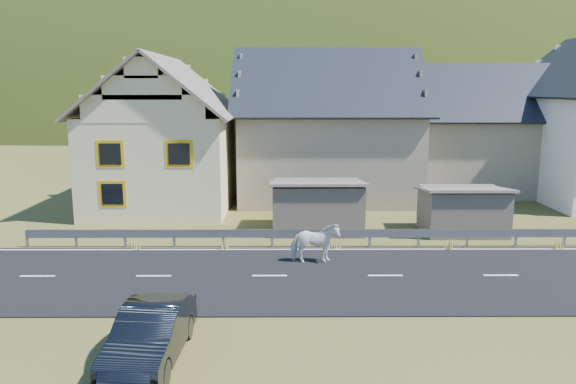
{
  "coord_description": "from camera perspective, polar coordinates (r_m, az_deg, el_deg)",
  "views": [
    {
      "loc": [
        -3.47,
        -18.49,
        6.4
      ],
      "look_at": [
        -3.35,
        3.09,
        2.41
      ],
      "focal_mm": 35.0,
      "sensor_mm": 36.0,
      "label": 1
    }
  ],
  "objects": [
    {
      "name": "ground",
      "position": [
        19.88,
        9.86,
        -8.47
      ],
      "size": [
        160.0,
        160.0,
        0.0
      ],
      "primitive_type": "plane",
      "color": "#3C4419",
      "rests_on": "ground"
    },
    {
      "name": "road",
      "position": [
        19.87,
        9.86,
        -8.42
      ],
      "size": [
        60.0,
        7.0,
        0.04
      ],
      "primitive_type": "cube",
      "color": "black",
      "rests_on": "ground"
    },
    {
      "name": "car",
      "position": [
        14.1,
        -13.8,
        -13.85
      ],
      "size": [
        1.59,
        4.1,
        1.33
      ],
      "primitive_type": "imported",
      "rotation": [
        0.0,
        0.0,
        -0.05
      ],
      "color": "black",
      "rests_on": "ground"
    },
    {
      "name": "house_stone_b",
      "position": [
        37.68,
        19.14,
        6.61
      ],
      "size": [
        9.8,
        8.8,
        8.1
      ],
      "color": "gray",
      "rests_on": "ground"
    },
    {
      "name": "horse",
      "position": [
        20.8,
        2.73,
        -5.19
      ],
      "size": [
        0.95,
        1.84,
        1.5
      ],
      "primitive_type": "imported",
      "rotation": [
        0.0,
        0.0,
        1.65
      ],
      "color": "white",
      "rests_on": "road"
    },
    {
      "name": "conifer_patch",
      "position": [
        138.44,
        -22.49,
        9.54
      ],
      "size": [
        76.0,
        50.0,
        28.0
      ],
      "primitive_type": "ellipsoid",
      "color": "black",
      "rests_on": "ground"
    },
    {
      "name": "guardrail",
      "position": [
        23.19,
        8.32,
        -4.22
      ],
      "size": [
        28.1,
        0.09,
        0.75
      ],
      "color": "#93969B",
      "rests_on": "ground"
    },
    {
      "name": "mountain",
      "position": [
        200.42,
        2.12,
        2.91
      ],
      "size": [
        440.0,
        280.0,
        260.0
      ],
      "primitive_type": "ellipsoid",
      "color": "#273810",
      "rests_on": "ground"
    },
    {
      "name": "shed_right",
      "position": [
        26.32,
        17.33,
        -1.85
      ],
      "size": [
        3.8,
        2.9,
        2.2
      ],
      "primitive_type": "cube",
      "color": "#706356",
      "rests_on": "ground"
    },
    {
      "name": "house_stone_a",
      "position": [
        33.63,
        3.93,
        7.44
      ],
      "size": [
        10.8,
        9.8,
        8.9
      ],
      "color": "gray",
      "rests_on": "ground"
    },
    {
      "name": "shed_left",
      "position": [
        25.59,
        2.98,
        -1.49
      ],
      "size": [
        4.3,
        3.3,
        2.4
      ],
      "primitive_type": "cube",
      "color": "#706356",
      "rests_on": "ground"
    },
    {
      "name": "house_cream",
      "position": [
        31.25,
        -12.46,
        6.48
      ],
      "size": [
        7.8,
        9.8,
        8.3
      ],
      "color": "beige",
      "rests_on": "ground"
    },
    {
      "name": "lane_markings",
      "position": [
        19.86,
        9.86,
        -8.35
      ],
      "size": [
        60.0,
        6.6,
        0.01
      ],
      "primitive_type": "cube",
      "color": "silver",
      "rests_on": "road"
    }
  ]
}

